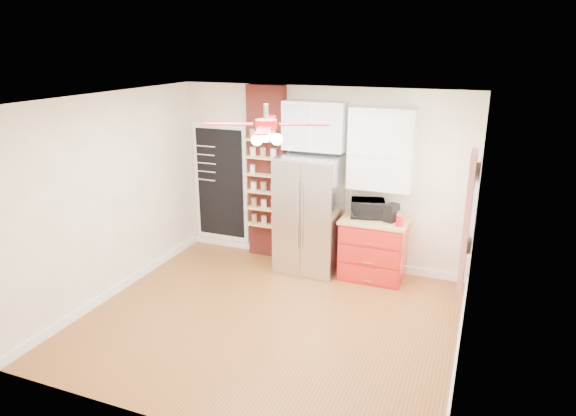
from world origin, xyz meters
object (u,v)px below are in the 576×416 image
at_px(ceiling_fan, 266,125).
at_px(coffee_maker, 391,213).
at_px(red_cabinet, 373,248).
at_px(pantry_jar_oats, 253,169).
at_px(toaster_oven, 367,208).
at_px(fridge, 309,214).
at_px(canister_left, 400,221).

xyz_separation_m(ceiling_fan, coffee_maker, (1.15, 1.68, -1.40)).
relative_size(red_cabinet, pantry_jar_oats, 7.20).
height_order(toaster_oven, pantry_jar_oats, pantry_jar_oats).
xyz_separation_m(ceiling_fan, toaster_oven, (0.79, 1.73, -1.39)).
bearing_deg(red_cabinet, fridge, -177.05).
xyz_separation_m(fridge, canister_left, (1.34, -0.10, 0.10)).
xyz_separation_m(toaster_oven, coffee_maker, (0.35, -0.05, -0.01)).
xyz_separation_m(coffee_maker, pantry_jar_oats, (-2.17, 0.09, 0.41)).
relative_size(toaster_oven, canister_left, 3.12).
bearing_deg(canister_left, pantry_jar_oats, 174.17).
xyz_separation_m(fridge, toaster_oven, (0.84, 0.10, 0.16)).
relative_size(fridge, ceiling_fan, 1.25).
relative_size(fridge, red_cabinet, 1.86).
height_order(fridge, coffee_maker, fridge).
height_order(fridge, pantry_jar_oats, fridge).
bearing_deg(ceiling_fan, canister_left, 49.91).
distance_m(fridge, coffee_maker, 1.21).
distance_m(red_cabinet, coffee_maker, 0.62).
bearing_deg(canister_left, red_cabinet, 158.30).
height_order(ceiling_fan, toaster_oven, ceiling_fan).
distance_m(red_cabinet, pantry_jar_oats, 2.18).
bearing_deg(canister_left, coffee_maker, 133.36).
relative_size(coffee_maker, canister_left, 1.64).
height_order(coffee_maker, pantry_jar_oats, pantry_jar_oats).
height_order(canister_left, pantry_jar_oats, pantry_jar_oats).
bearing_deg(pantry_jar_oats, fridge, -8.11).
relative_size(red_cabinet, canister_left, 6.19).
bearing_deg(pantry_jar_oats, red_cabinet, -2.63).
height_order(coffee_maker, canister_left, coffee_maker).
bearing_deg(pantry_jar_oats, toaster_oven, -1.10).
relative_size(toaster_oven, pantry_jar_oats, 3.63).
distance_m(fridge, canister_left, 1.35).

